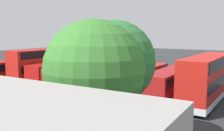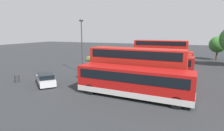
{
  "view_description": "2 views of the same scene",
  "coord_description": "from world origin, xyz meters",
  "px_view_note": "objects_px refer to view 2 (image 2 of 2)",
  "views": [
    {
      "loc": [
        -17.06,
        35.7,
        6.75
      ],
      "look_at": [
        2.82,
        2.62,
        1.8
      ],
      "focal_mm": 41.01,
      "sensor_mm": 36.0,
      "label": 1
    },
    {
      "loc": [
        29.67,
        15.42,
        6.44
      ],
      "look_at": [
        2.31,
        4.42,
        1.04
      ],
      "focal_mm": 29.65,
      "sensor_mm": 36.0,
      "label": 2
    }
  ],
  "objects_px": {
    "bus_double_decker_seventh": "(136,66)",
    "car_small_green": "(46,79)",
    "bus_single_deck_second": "(156,55)",
    "car_hatchback_silver": "(97,57)",
    "box_truck_blue": "(168,51)",
    "bus_single_deck_far_end": "(133,81)",
    "bus_single_deck_fifth": "(153,64)",
    "bus_single_deck_fourth": "(154,61)",
    "bus_single_deck_sixth": "(143,68)",
    "lamp_post_tall": "(82,42)",
    "waste_bin_yellow": "(17,79)",
    "bus_double_decker_near_end": "(160,50)",
    "bus_single_deck_third": "(158,58)"
  },
  "relations": [
    {
      "from": "bus_single_deck_fifth",
      "to": "lamp_post_tall",
      "type": "bearing_deg",
      "value": -75.78
    },
    {
      "from": "bus_single_deck_second",
      "to": "waste_bin_yellow",
      "type": "height_order",
      "value": "bus_single_deck_second"
    },
    {
      "from": "bus_single_deck_fifth",
      "to": "box_truck_blue",
      "type": "relative_size",
      "value": 1.48
    },
    {
      "from": "bus_single_deck_fifth",
      "to": "bus_single_deck_fourth",
      "type": "bearing_deg",
      "value": -174.61
    },
    {
      "from": "bus_single_deck_fifth",
      "to": "car_hatchback_silver",
      "type": "distance_m",
      "value": 17.54
    },
    {
      "from": "box_truck_blue",
      "to": "car_small_green",
      "type": "distance_m",
      "value": 33.08
    },
    {
      "from": "bus_double_decker_seventh",
      "to": "bus_single_deck_second",
      "type": "bearing_deg",
      "value": -178.9
    },
    {
      "from": "bus_double_decker_seventh",
      "to": "car_small_green",
      "type": "bearing_deg",
      "value": -72.26
    },
    {
      "from": "bus_double_decker_near_end",
      "to": "bus_single_deck_sixth",
      "type": "height_order",
      "value": "bus_double_decker_near_end"
    },
    {
      "from": "bus_double_decker_near_end",
      "to": "lamp_post_tall",
      "type": "bearing_deg",
      "value": -30.27
    },
    {
      "from": "box_truck_blue",
      "to": "bus_double_decker_near_end",
      "type": "bearing_deg",
      "value": -9.43
    },
    {
      "from": "bus_single_deck_third",
      "to": "bus_single_deck_fifth",
      "type": "xyz_separation_m",
      "value": [
        7.06,
        0.22,
        -0.0
      ]
    },
    {
      "from": "bus_double_decker_seventh",
      "to": "bus_single_deck_far_end",
      "type": "relative_size",
      "value": 0.97
    },
    {
      "from": "bus_single_deck_third",
      "to": "lamp_post_tall",
      "type": "height_order",
      "value": "lamp_post_tall"
    },
    {
      "from": "bus_single_deck_fifth",
      "to": "car_small_green",
      "type": "xyz_separation_m",
      "value": [
        10.5,
        -11.22,
        -0.92
      ]
    },
    {
      "from": "bus_single_deck_second",
      "to": "bus_single_deck_third",
      "type": "distance_m",
      "value": 3.68
    },
    {
      "from": "bus_double_decker_near_end",
      "to": "bus_double_decker_seventh",
      "type": "height_order",
      "value": "same"
    },
    {
      "from": "bus_single_deck_sixth",
      "to": "lamp_post_tall",
      "type": "bearing_deg",
      "value": -96.32
    },
    {
      "from": "bus_single_deck_second",
      "to": "car_small_green",
      "type": "relative_size",
      "value": 2.45
    },
    {
      "from": "bus_single_deck_second",
      "to": "bus_single_deck_far_end",
      "type": "bearing_deg",
      "value": 2.54
    },
    {
      "from": "bus_double_decker_seventh",
      "to": "car_small_green",
      "type": "height_order",
      "value": "bus_double_decker_seventh"
    },
    {
      "from": "bus_single_deck_fourth",
      "to": "bus_single_deck_far_end",
      "type": "distance_m",
      "value": 14.13
    },
    {
      "from": "bus_double_decker_near_end",
      "to": "bus_single_deck_far_end",
      "type": "height_order",
      "value": "bus_double_decker_near_end"
    },
    {
      "from": "lamp_post_tall",
      "to": "bus_single_deck_fifth",
      "type": "bearing_deg",
      "value": 104.22
    },
    {
      "from": "bus_single_deck_third",
      "to": "lamp_post_tall",
      "type": "xyz_separation_m",
      "value": [
        9.76,
        -10.44,
        3.17
      ]
    },
    {
      "from": "car_small_green",
      "to": "bus_single_deck_second",
      "type": "bearing_deg",
      "value": 154.36
    },
    {
      "from": "bus_single_deck_second",
      "to": "bus_single_deck_fifth",
      "type": "relative_size",
      "value": 0.94
    },
    {
      "from": "bus_single_deck_sixth",
      "to": "car_small_green",
      "type": "bearing_deg",
      "value": -57.8
    },
    {
      "from": "bus_single_deck_second",
      "to": "car_small_green",
      "type": "height_order",
      "value": "bus_single_deck_second"
    },
    {
      "from": "bus_single_deck_second",
      "to": "bus_single_deck_third",
      "type": "height_order",
      "value": "same"
    },
    {
      "from": "bus_double_decker_near_end",
      "to": "lamp_post_tall",
      "type": "xyz_separation_m",
      "value": [
        16.9,
        -9.86,
        2.35
      ]
    },
    {
      "from": "car_hatchback_silver",
      "to": "box_truck_blue",
      "type": "bearing_deg",
      "value": 125.8
    },
    {
      "from": "bus_double_decker_seventh",
      "to": "bus_single_deck_far_end",
      "type": "distance_m",
      "value": 3.77
    },
    {
      "from": "bus_single_deck_fourth",
      "to": "car_small_green",
      "type": "relative_size",
      "value": 2.6
    },
    {
      "from": "bus_single_deck_far_end",
      "to": "box_truck_blue",
      "type": "distance_m",
      "value": 31.28
    },
    {
      "from": "box_truck_blue",
      "to": "car_hatchback_silver",
      "type": "distance_m",
      "value": 18.14
    },
    {
      "from": "bus_single_deck_fifth",
      "to": "box_truck_blue",
      "type": "distance_m",
      "value": 20.51
    },
    {
      "from": "bus_double_decker_near_end",
      "to": "car_small_green",
      "type": "distance_m",
      "value": 26.87
    },
    {
      "from": "bus_single_deck_third",
      "to": "car_hatchback_silver",
      "type": "xyz_separation_m",
      "value": [
        -2.85,
        -14.22,
        -0.92
      ]
    },
    {
      "from": "bus_single_deck_fourth",
      "to": "bus_single_deck_far_end",
      "type": "bearing_deg",
      "value": 0.8
    },
    {
      "from": "bus_single_deck_far_end",
      "to": "car_small_green",
      "type": "height_order",
      "value": "bus_single_deck_far_end"
    },
    {
      "from": "lamp_post_tall",
      "to": "bus_single_deck_third",
      "type": "bearing_deg",
      "value": 133.09
    },
    {
      "from": "bus_single_deck_second",
      "to": "car_hatchback_silver",
      "type": "relative_size",
      "value": 2.25
    },
    {
      "from": "bus_single_deck_second",
      "to": "bus_single_deck_fourth",
      "type": "xyz_separation_m",
      "value": [
        7.29,
        0.75,
        0.0
      ]
    },
    {
      "from": "bus_single_deck_far_end",
      "to": "box_truck_blue",
      "type": "relative_size",
      "value": 1.47
    },
    {
      "from": "waste_bin_yellow",
      "to": "bus_double_decker_seventh",
      "type": "bearing_deg",
      "value": 104.55
    },
    {
      "from": "bus_single_deck_second",
      "to": "car_small_green",
      "type": "xyz_separation_m",
      "value": [
        21.15,
        -10.15,
        -0.92
      ]
    },
    {
      "from": "bus_single_deck_fourth",
      "to": "car_small_green",
      "type": "height_order",
      "value": "bus_single_deck_fourth"
    },
    {
      "from": "bus_double_decker_seventh",
      "to": "bus_single_deck_sixth",
      "type": "bearing_deg",
      "value": 177.74
    },
    {
      "from": "bus_single_deck_fifth",
      "to": "car_small_green",
      "type": "relative_size",
      "value": 2.6
    }
  ]
}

